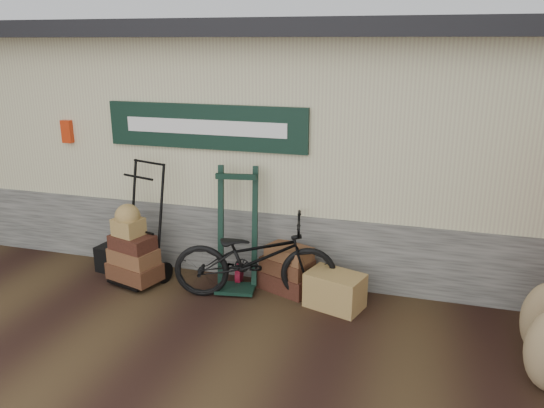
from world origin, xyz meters
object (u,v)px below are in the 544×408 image
Objects in this scene: porter_trolley at (142,222)px; wicker_hamper at (335,290)px; bicycle at (255,253)px; black_trunk at (112,258)px; suitcase_stack at (287,268)px; green_barrow at (237,230)px.

porter_trolley is 2.46× the size of wicker_hamper.
black_trunk is at bearing 71.76° from bicycle.
black_trunk is at bearing -174.74° from porter_trolley.
porter_trolley reaches higher than suitcase_stack.
porter_trolley is at bearing 176.23° from green_barrow.
suitcase_stack is 0.52m from bicycle.
bicycle is at bearing -42.55° from green_barrow.
suitcase_stack is 1.90× the size of black_trunk.
green_barrow is at bearing 172.50° from wicker_hamper.
suitcase_stack is at bearing 156.61° from wicker_hamper.
black_trunk is at bearing -177.26° from suitcase_stack.
suitcase_stack is 0.71m from wicker_hamper.
suitcase_stack is 0.34× the size of bicycle.
porter_trolley is 0.83m from black_trunk.
porter_trolley reaches higher than bicycle.
wicker_hamper is at bearing 15.14° from porter_trolley.
green_barrow is 4.41× the size of black_trunk.
black_trunk is 2.13m from bicycle.
suitcase_stack is at bearing 23.37° from porter_trolley.
bicycle reaches higher than suitcase_stack.
black_trunk is (-1.80, -0.00, -0.59)m from green_barrow.
bicycle is (1.52, -0.08, -0.22)m from porter_trolley.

